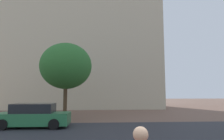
{
  "coord_description": "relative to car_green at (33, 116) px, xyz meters",
  "views": [
    {
      "loc": [
        -1.0,
        -3.57,
        2.21
      ],
      "look_at": [
        -0.12,
        9.91,
        3.75
      ],
      "focal_mm": 31.91,
      "sensor_mm": 36.0,
      "label": 1
    }
  ],
  "objects": [
    {
      "name": "tree_curb_far",
      "position": [
        1.31,
        4.14,
        3.8
      ],
      "size": [
        4.46,
        4.46,
        6.54
      ],
      "color": "#4C3823",
      "rests_on": "ground_plane"
    },
    {
      "name": "street_asphalt_strip",
      "position": [
        5.2,
        -1.41,
        -0.72
      ],
      "size": [
        120.0,
        6.4,
        0.0
      ],
      "primitive_type": "cube",
      "color": "#2D2D33",
      "rests_on": "ground_plane"
    },
    {
      "name": "car_green",
      "position": [
        0.0,
        0.0,
        0.0
      ],
      "size": [
        4.56,
        1.98,
        1.51
      ],
      "color": "#287042",
      "rests_on": "ground_plane"
    },
    {
      "name": "ground_plane",
      "position": [
        5.2,
        0.24,
        -0.72
      ],
      "size": [
        120.0,
        120.0,
        0.0
      ],
      "primitive_type": "plane",
      "color": "brown"
    },
    {
      "name": "landmark_building",
      "position": [
        1.76,
        18.29,
        9.63
      ],
      "size": [
        22.83,
        11.83,
        32.6
      ],
      "color": "beige",
      "rests_on": "ground_plane"
    }
  ]
}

